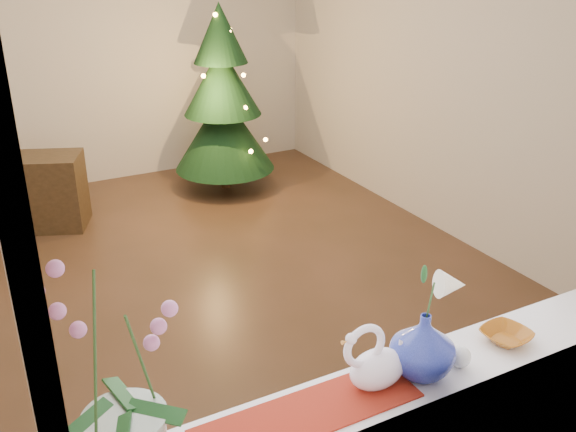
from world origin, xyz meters
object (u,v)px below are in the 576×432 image
at_px(amber_dish, 506,337).
at_px(paperweight, 460,357).
at_px(xmas_tree, 222,100).
at_px(blue_vase, 424,341).
at_px(orchid_pot, 118,374).
at_px(swan, 378,355).
at_px(side_table, 32,192).

bearing_deg(amber_dish, paperweight, -172.40).
bearing_deg(xmas_tree, blue_vase, -104.19).
xyz_separation_m(orchid_pot, blue_vase, (0.94, -0.02, -0.20)).
bearing_deg(orchid_pot, swan, 0.02).
distance_m(blue_vase, xmas_tree, 4.25).
xyz_separation_m(orchid_pot, swan, (0.78, 0.00, -0.21)).
bearing_deg(paperweight, swan, 170.90).
relative_size(orchid_pot, xmas_tree, 0.38).
distance_m(swan, side_table, 4.09).
bearing_deg(amber_dish, swan, 178.43).
relative_size(blue_vase, xmas_tree, 0.15).
relative_size(swan, xmas_tree, 0.15).
relative_size(swan, paperweight, 3.54).
xyz_separation_m(amber_dish, side_table, (-1.09, 4.00, -0.63)).
bearing_deg(swan, paperweight, -28.46).
relative_size(amber_dish, side_table, 0.17).
relative_size(orchid_pot, swan, 2.46).
height_order(orchid_pot, paperweight, orchid_pot).
height_order(swan, blue_vase, blue_vase).
xyz_separation_m(xmas_tree, side_table, (-1.75, -0.11, -0.55)).
relative_size(amber_dish, xmas_tree, 0.08).
distance_m(blue_vase, amber_dish, 0.39).
xyz_separation_m(orchid_pot, amber_dish, (1.32, -0.01, -0.30)).
bearing_deg(side_table, xmas_tree, 26.29).
xyz_separation_m(amber_dish, xmas_tree, (0.66, 4.11, -0.08)).
distance_m(orchid_pot, swan, 0.81).
bearing_deg(xmas_tree, amber_dish, -99.15).
xyz_separation_m(blue_vase, xmas_tree, (1.04, 4.12, -0.19)).
distance_m(orchid_pot, blue_vase, 0.96).
bearing_deg(swan, orchid_pot, 160.66).
bearing_deg(orchid_pot, blue_vase, -1.18).
height_order(orchid_pot, xmas_tree, xmas_tree).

